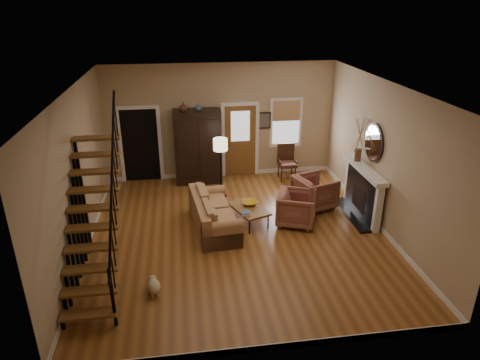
{
  "coord_description": "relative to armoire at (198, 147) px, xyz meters",
  "views": [
    {
      "loc": [
        -1.16,
        -8.3,
        4.91
      ],
      "look_at": [
        0.1,
        0.4,
        1.15
      ],
      "focal_mm": 32.0,
      "sensor_mm": 36.0,
      "label": 1
    }
  ],
  "objects": [
    {
      "name": "side_chair",
      "position": [
        2.55,
        -0.2,
        -0.54
      ],
      "size": [
        0.54,
        0.54,
        1.02
      ],
      "primitive_type": null,
      "color": "#3B2312",
      "rests_on": "ground"
    },
    {
      "name": "vase_b",
      "position": [
        0.05,
        -0.1,
        1.16
      ],
      "size": [
        0.2,
        0.2,
        0.21
      ],
      "primitive_type": "imported",
      "color": "#334C60",
      "rests_on": "armoire"
    },
    {
      "name": "staircase",
      "position": [
        -2.08,
        -4.45,
        0.55
      ],
      "size": [
        0.94,
        2.8,
        3.2
      ],
      "primitive_type": null,
      "color": "brown",
      "rests_on": "ground"
    },
    {
      "name": "floor_lamp",
      "position": [
        0.53,
        -1.09,
        -0.25
      ],
      "size": [
        0.48,
        0.48,
        1.61
      ],
      "primitive_type": null,
      "rotation": [
        0.0,
        0.0,
        0.37
      ],
      "color": "black",
      "rests_on": "ground"
    },
    {
      "name": "room",
      "position": [
        0.29,
        -1.39,
        0.46
      ],
      "size": [
        7.0,
        7.33,
        3.3
      ],
      "color": "#935825",
      "rests_on": "ground"
    },
    {
      "name": "sofa",
      "position": [
        0.19,
        -2.81,
        -0.67
      ],
      "size": [
        1.07,
        2.09,
        0.75
      ],
      "primitive_type": null,
      "rotation": [
        0.0,
        0.0,
        0.1
      ],
      "color": "#AD794E",
      "rests_on": "ground"
    },
    {
      "name": "vase_a",
      "position": [
        -0.35,
        -0.1,
        1.17
      ],
      "size": [
        0.24,
        0.24,
        0.25
      ],
      "primitive_type": "imported",
      "color": "#4C2619",
      "rests_on": "armoire"
    },
    {
      "name": "dog",
      "position": [
        -1.09,
        -5.03,
        -0.91
      ],
      "size": [
        0.29,
        0.43,
        0.29
      ],
      "primitive_type": null,
      "rotation": [
        0.0,
        0.0,
        0.16
      ],
      "color": "beige",
      "rests_on": "ground"
    },
    {
      "name": "armchair_left",
      "position": [
        2.12,
        -2.86,
        -0.65
      ],
      "size": [
        1.12,
        1.1,
        0.79
      ],
      "primitive_type": "imported",
      "rotation": [
        0.0,
        0.0,
        1.19
      ],
      "color": "maroon",
      "rests_on": "ground"
    },
    {
      "name": "armchair_right",
      "position": [
        2.79,
        -2.09,
        -0.63
      ],
      "size": [
        1.15,
        1.13,
        0.83
      ],
      "primitive_type": "imported",
      "rotation": [
        0.0,
        0.0,
        1.89
      ],
      "color": "maroon",
      "rests_on": "ground"
    },
    {
      "name": "books",
      "position": [
        0.9,
        -2.97,
        -0.62
      ],
      "size": [
        0.19,
        0.27,
        0.05
      ],
      "primitive_type": null,
      "color": "beige",
      "rests_on": "coffee_table"
    },
    {
      "name": "armoire",
      "position": [
        0.0,
        0.0,
        0.0
      ],
      "size": [
        1.3,
        0.6,
        2.1
      ],
      "primitive_type": null,
      "color": "black",
      "rests_on": "ground"
    },
    {
      "name": "fireplace",
      "position": [
        3.83,
        -2.65,
        -0.31
      ],
      "size": [
        0.33,
        1.95,
        2.3
      ],
      "color": "black",
      "rests_on": "ground"
    },
    {
      "name": "bowl",
      "position": [
        1.07,
        -2.52,
        -0.6
      ],
      "size": [
        0.36,
        0.36,
        0.09
      ],
      "primitive_type": "imported",
      "color": "gold",
      "rests_on": "coffee_table"
    },
    {
      "name": "coffee_table",
      "position": [
        1.02,
        -2.67,
        -0.85
      ],
      "size": [
        0.95,
        1.21,
        0.41
      ],
      "primitive_type": null,
      "rotation": [
        0.0,
        0.0,
        0.36
      ],
      "color": "brown",
      "rests_on": "ground"
    }
  ]
}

